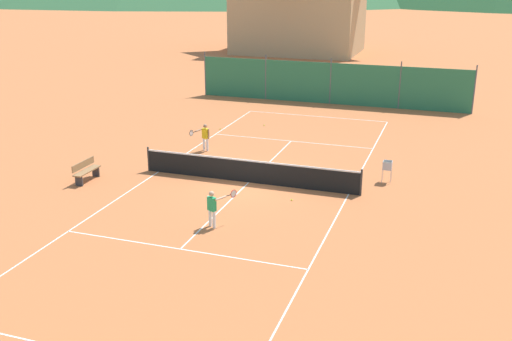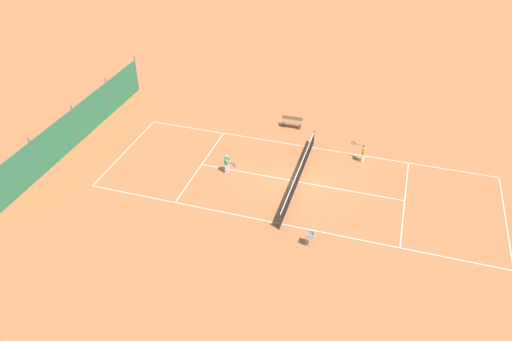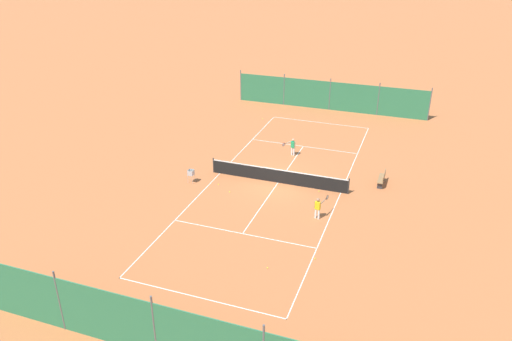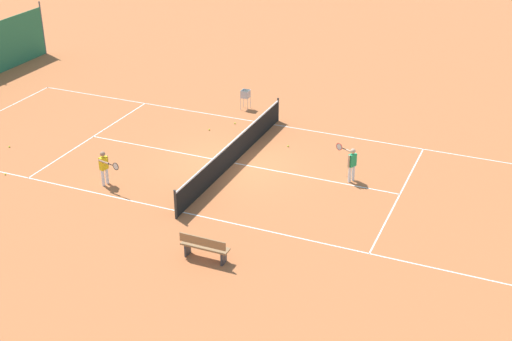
% 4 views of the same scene
% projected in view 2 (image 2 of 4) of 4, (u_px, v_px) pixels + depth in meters
% --- Properties ---
extents(ground_plane, '(600.00, 600.00, 0.00)m').
position_uv_depth(ground_plane, '(298.00, 182.00, 30.73)').
color(ground_plane, '#BC6638').
extents(court_line_markings, '(8.25, 23.85, 0.01)m').
position_uv_depth(court_line_markings, '(298.00, 182.00, 30.73)').
color(court_line_markings, white).
rests_on(court_line_markings, ground).
extents(tennis_net, '(9.18, 0.08, 1.06)m').
position_uv_depth(tennis_net, '(299.00, 175.00, 30.44)').
color(tennis_net, '#2D2D2D').
rests_on(tennis_net, ground).
extents(windscreen_fence_near, '(17.28, 0.08, 2.90)m').
position_uv_depth(windscreen_fence_near, '(76.00, 126.00, 33.69)').
color(windscreen_fence_near, '#2D754C').
rests_on(windscreen_fence_near, ground).
extents(player_far_service, '(0.80, 0.93, 1.30)m').
position_uv_depth(player_far_service, '(227.00, 162.00, 31.11)').
color(player_far_service, white).
rests_on(player_far_service, ground).
extents(player_far_baseline, '(0.63, 1.02, 1.30)m').
position_uv_depth(player_far_baseline, '(363.00, 151.00, 32.14)').
color(player_far_baseline, white).
rests_on(player_far_baseline, ground).
extents(tennis_ball_near_corner, '(0.07, 0.07, 0.07)m').
position_uv_depth(tennis_ball_near_corner, '(424.00, 164.00, 32.25)').
color(tennis_ball_near_corner, '#CCE033').
rests_on(tennis_ball_near_corner, ground).
extents(tennis_ball_alley_right, '(0.07, 0.07, 0.07)m').
position_uv_depth(tennis_ball_alley_right, '(448.00, 186.00, 30.33)').
color(tennis_ball_alley_right, '#CCE033').
rests_on(tennis_ball_alley_right, ground).
extents(tennis_ball_by_net_left, '(0.07, 0.07, 0.07)m').
position_uv_depth(tennis_ball_by_net_left, '(327.00, 213.00, 28.25)').
color(tennis_ball_by_net_left, '#CCE033').
rests_on(tennis_ball_by_net_left, ground).
extents(tennis_ball_by_net_right, '(0.07, 0.07, 0.07)m').
position_uv_depth(tennis_ball_by_net_right, '(312.00, 158.00, 32.81)').
color(tennis_ball_by_net_right, '#CCE033').
rests_on(tennis_ball_by_net_right, ground).
extents(tennis_ball_alley_left, '(0.07, 0.07, 0.07)m').
position_uv_depth(tennis_ball_alley_left, '(98.00, 195.00, 29.56)').
color(tennis_ball_alley_left, '#CCE033').
rests_on(tennis_ball_alley_left, ground).
extents(tennis_ball_service_box, '(0.07, 0.07, 0.07)m').
position_uv_depth(tennis_ball_service_box, '(267.00, 198.00, 29.33)').
color(tennis_ball_service_box, '#CCE033').
rests_on(tennis_ball_service_box, ground).
extents(tennis_ball_mid_court, '(0.07, 0.07, 0.07)m').
position_uv_depth(tennis_ball_mid_court, '(311.00, 222.00, 27.59)').
color(tennis_ball_mid_court, '#CCE033').
rests_on(tennis_ball_mid_court, ground).
extents(ball_hopper, '(0.36, 0.36, 0.89)m').
position_uv_depth(ball_hopper, '(311.00, 236.00, 25.77)').
color(ball_hopper, '#B7B7BC').
rests_on(ball_hopper, ground).
extents(courtside_bench, '(0.36, 1.50, 0.84)m').
position_uv_depth(courtside_bench, '(292.00, 122.00, 35.89)').
color(courtside_bench, olive).
rests_on(courtside_bench, ground).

